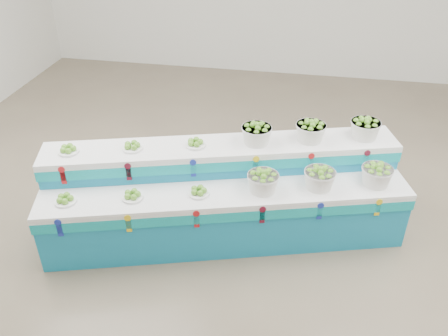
{
  "coord_description": "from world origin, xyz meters",
  "views": [
    {
      "loc": [
        0.41,
        -4.27,
        3.62
      ],
      "look_at": [
        -0.37,
        -0.1,
        0.87
      ],
      "focal_mm": 37.59,
      "sensor_mm": 36.0,
      "label": 1
    }
  ],
  "objects_px": {
    "display_stand": "(224,195)",
    "basket_upper_right": "(365,128)",
    "plate_upper_mid": "(132,146)",
    "basket_lower_left": "(263,181)"
  },
  "relations": [
    {
      "from": "basket_lower_left",
      "to": "plate_upper_mid",
      "type": "bearing_deg",
      "value": 176.56
    },
    {
      "from": "basket_lower_left",
      "to": "basket_upper_right",
      "type": "distance_m",
      "value": 1.36
    },
    {
      "from": "display_stand",
      "to": "basket_upper_right",
      "type": "distance_m",
      "value": 1.75
    },
    {
      "from": "basket_lower_left",
      "to": "basket_upper_right",
      "type": "relative_size",
      "value": 1.0
    },
    {
      "from": "display_stand",
      "to": "basket_lower_left",
      "type": "relative_size",
      "value": 11.88
    },
    {
      "from": "basket_lower_left",
      "to": "basket_upper_right",
      "type": "xyz_separation_m",
      "value": [
        1.04,
        0.82,
        0.3
      ]
    },
    {
      "from": "display_stand",
      "to": "basket_upper_right",
      "type": "height_order",
      "value": "basket_upper_right"
    },
    {
      "from": "display_stand",
      "to": "basket_lower_left",
      "type": "xyz_separation_m",
      "value": [
        0.44,
        -0.13,
        0.33
      ]
    },
    {
      "from": "display_stand",
      "to": "basket_lower_left",
      "type": "distance_m",
      "value": 0.56
    },
    {
      "from": "plate_upper_mid",
      "to": "basket_upper_right",
      "type": "height_order",
      "value": "basket_upper_right"
    }
  ]
}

